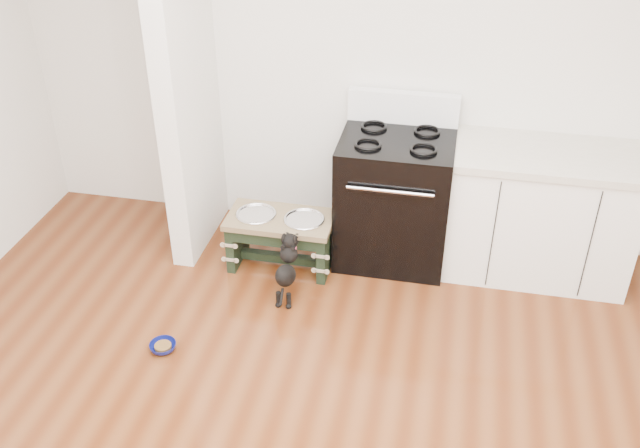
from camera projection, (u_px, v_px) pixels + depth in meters
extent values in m
plane|color=silver|center=(371.00, 56.00, 4.80)|extent=(5.00, 0.00, 5.00)
cube|color=silver|center=(184.00, 64.00, 4.67)|extent=(0.15, 0.80, 2.70)
cube|color=black|center=(394.00, 199.00, 4.95)|extent=(0.76, 0.65, 0.92)
cube|color=black|center=(388.00, 230.00, 4.73)|extent=(0.58, 0.02, 0.50)
cylinder|color=silver|center=(390.00, 191.00, 4.52)|extent=(0.56, 0.02, 0.02)
cube|color=white|center=(403.00, 107.00, 4.87)|extent=(0.76, 0.08, 0.22)
torus|color=black|center=(368.00, 144.00, 4.61)|extent=(0.18, 0.18, 0.02)
torus|color=black|center=(424.00, 149.00, 4.55)|extent=(0.18, 0.18, 0.02)
torus|color=black|center=(374.00, 126.00, 4.84)|extent=(0.18, 0.18, 0.02)
torus|color=black|center=(427.00, 131.00, 4.78)|extent=(0.18, 0.18, 0.02)
cube|color=white|center=(538.00, 216.00, 4.82)|extent=(1.20, 0.60, 0.86)
cube|color=#BBB2A0|center=(550.00, 156.00, 4.57)|extent=(1.24, 0.64, 0.05)
cube|color=black|center=(531.00, 284.00, 4.81)|extent=(1.20, 0.06, 0.10)
cube|color=black|center=(237.00, 239.00, 5.04)|extent=(0.06, 0.35, 0.36)
cube|color=black|center=(326.00, 249.00, 4.93)|extent=(0.06, 0.35, 0.36)
cube|color=black|center=(274.00, 240.00, 4.78)|extent=(0.58, 0.03, 0.09)
cube|color=black|center=(281.00, 258.00, 5.05)|extent=(0.58, 0.06, 0.06)
cube|color=brown|center=(280.00, 220.00, 4.88)|extent=(0.73, 0.39, 0.04)
cylinder|color=silver|center=(256.00, 217.00, 4.91)|extent=(0.25, 0.25, 0.04)
cylinder|color=silver|center=(304.00, 222.00, 4.85)|extent=(0.25, 0.25, 0.04)
torus|color=silver|center=(256.00, 214.00, 4.89)|extent=(0.28, 0.28, 0.02)
torus|color=silver|center=(304.00, 219.00, 4.83)|extent=(0.28, 0.28, 0.02)
cylinder|color=black|center=(278.00, 299.00, 4.67)|extent=(0.03, 0.03, 0.11)
cylinder|color=black|center=(289.00, 300.00, 4.65)|extent=(0.03, 0.03, 0.11)
sphere|color=black|center=(278.00, 305.00, 4.68)|extent=(0.04, 0.04, 0.04)
sphere|color=black|center=(289.00, 306.00, 4.67)|extent=(0.04, 0.04, 0.04)
ellipsoid|color=black|center=(286.00, 276.00, 4.64)|extent=(0.13, 0.30, 0.26)
sphere|color=black|center=(289.00, 254.00, 4.66)|extent=(0.12, 0.12, 0.12)
sphere|color=black|center=(290.00, 241.00, 4.65)|extent=(0.10, 0.10, 0.10)
sphere|color=black|center=(287.00, 235.00, 4.71)|extent=(0.04, 0.04, 0.04)
sphere|color=black|center=(297.00, 236.00, 4.70)|extent=(0.04, 0.04, 0.04)
cylinder|color=black|center=(282.00, 297.00, 4.59)|extent=(0.02, 0.08, 0.10)
torus|color=#BF3857|center=(289.00, 247.00, 4.66)|extent=(0.10, 0.06, 0.09)
imported|color=#0C125A|center=(163.00, 347.00, 4.32)|extent=(0.18, 0.18, 0.05)
cylinder|color=#563518|center=(163.00, 346.00, 4.32)|extent=(0.10, 0.10, 0.02)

